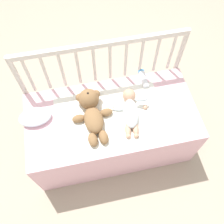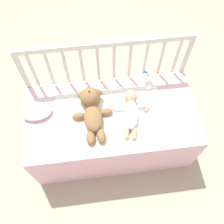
{
  "view_description": "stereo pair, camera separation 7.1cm",
  "coord_description": "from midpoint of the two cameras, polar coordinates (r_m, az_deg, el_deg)",
  "views": [
    {
      "loc": [
        -0.18,
        -0.85,
        2.05
      ],
      "look_at": [
        0.0,
        -0.01,
        0.54
      ],
      "focal_mm": 40.0,
      "sensor_mm": 36.0,
      "label": 1
    },
    {
      "loc": [
        -0.11,
        -0.86,
        2.05
      ],
      "look_at": [
        0.0,
        -0.01,
        0.54
      ],
      "focal_mm": 40.0,
      "sensor_mm": 36.0,
      "label": 2
    }
  ],
  "objects": [
    {
      "name": "ground_plane",
      "position": [
        2.22,
        -0.98,
        -6.72
      ],
      "size": [
        12.0,
        12.0,
        0.0
      ],
      "primitive_type": "plane",
      "color": "tan"
    },
    {
      "name": "crib_mattress",
      "position": [
        2.0,
        -1.09,
        -4.02
      ],
      "size": [
        1.24,
        0.62,
        0.48
      ],
      "color": "#EDB7C6",
      "rests_on": "ground_plane"
    },
    {
      "name": "crib_rail",
      "position": [
        1.87,
        -3.31,
        10.02
      ],
      "size": [
        1.24,
        0.04,
        0.87
      ],
      "color": "beige",
      "rests_on": "ground_plane"
    },
    {
      "name": "blanket",
      "position": [
        1.77,
        -1.48,
        -1.61
      ],
      "size": [
        0.77,
        0.51,
        0.01
      ],
      "color": "white",
      "rests_on": "crib_mattress"
    },
    {
      "name": "teddy_bear",
      "position": [
        1.74,
        -5.86,
        0.25
      ],
      "size": [
        0.29,
        0.42,
        0.15
      ],
      "color": "olive",
      "rests_on": "crib_mattress"
    },
    {
      "name": "baby",
      "position": [
        1.76,
        3.08,
        0.4
      ],
      "size": [
        0.27,
        0.38,
        0.1
      ],
      "color": "white",
      "rests_on": "crib_mattress"
    },
    {
      "name": "small_pillow",
      "position": [
        1.83,
        -18.25,
        -1.13
      ],
      "size": [
        0.23,
        0.15,
        0.06
      ],
      "color": "silver",
      "rests_on": "crib_mattress"
    },
    {
      "name": "baby_bottle",
      "position": [
        1.95,
        6.1,
        7.89
      ],
      "size": [
        0.05,
        0.18,
        0.05
      ],
      "color": "white",
      "rests_on": "crib_mattress"
    }
  ]
}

